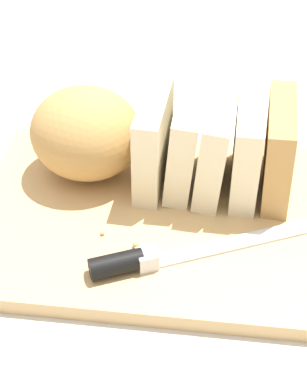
% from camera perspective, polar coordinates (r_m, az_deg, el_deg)
% --- Properties ---
extents(ground_plane, '(3.00, 3.00, 0.00)m').
position_cam_1_polar(ground_plane, '(0.66, 0.00, -3.21)').
color(ground_plane, beige).
extents(cutting_board, '(0.40, 0.29, 0.02)m').
position_cam_1_polar(cutting_board, '(0.66, 0.00, -2.59)').
color(cutting_board, tan).
rests_on(cutting_board, ground_plane).
extents(bread_loaf, '(0.31, 0.13, 0.11)m').
position_cam_1_polar(bread_loaf, '(0.66, -0.10, 5.20)').
color(bread_loaf, tan).
rests_on(bread_loaf, cutting_board).
extents(bread_knife, '(0.24, 0.11, 0.02)m').
position_cam_1_polar(bread_knife, '(0.59, -0.56, -6.53)').
color(bread_knife, silver).
rests_on(bread_knife, cutting_board).
extents(crumb_near_knife, '(0.00, 0.00, 0.00)m').
position_cam_1_polar(crumb_near_knife, '(0.66, 1.11, -0.93)').
color(crumb_near_knife, tan).
rests_on(crumb_near_knife, cutting_board).
extents(crumb_near_loaf, '(0.01, 0.01, 0.01)m').
position_cam_1_polar(crumb_near_loaf, '(0.61, -1.73, -5.22)').
color(crumb_near_loaf, tan).
rests_on(crumb_near_loaf, cutting_board).
extents(crumb_stray_left, '(0.00, 0.00, 0.00)m').
position_cam_1_polar(crumb_stray_left, '(0.63, -5.04, -4.05)').
color(crumb_stray_left, tan).
rests_on(crumb_stray_left, cutting_board).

